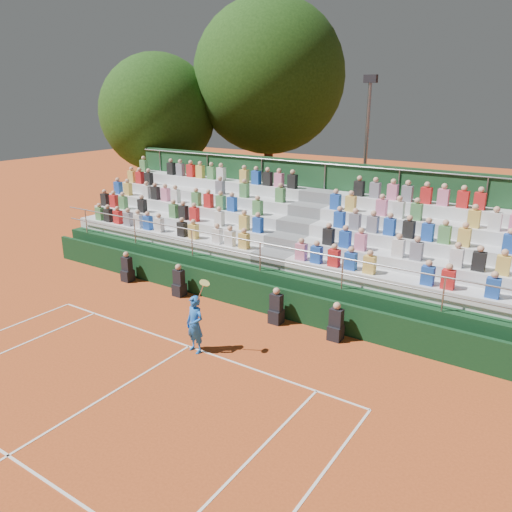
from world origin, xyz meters
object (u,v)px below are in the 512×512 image
Objects in this scene: tree_east at (269,77)px; floodlight_mast at (366,148)px; tree_west at (158,113)px; tennis_player at (195,324)px.

tree_east is 7.34m from floodlight_mast.
tree_west is 0.76× the size of tree_east.
tree_west is at bearing -142.77° from tree_east.
floodlight_mast reaches higher than tennis_player.
tennis_player is 16.85m from tree_west.
floodlight_mast is (11.21, 2.12, -1.39)m from tree_west.
tree_east reaches higher than floodlight_mast.
tree_west reaches higher than floodlight_mast.
tree_west is at bearing -169.30° from floodlight_mast.
tennis_player is 0.24× the size of tree_west.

